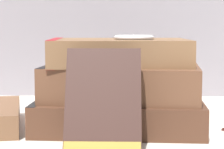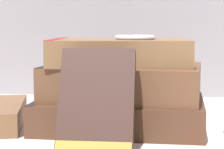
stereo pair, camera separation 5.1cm
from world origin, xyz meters
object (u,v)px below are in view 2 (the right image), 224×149
(book_flat_middle, at_px, (120,82))
(book_flat_bottom, at_px, (117,113))
(pocket_watch, at_px, (135,37))
(book_leaning_front, at_px, (97,104))
(book_flat_top, at_px, (117,52))

(book_flat_middle, bearing_deg, book_flat_bottom, -136.72)
(book_flat_bottom, xyz_separation_m, pocket_watch, (0.03, -0.00, 0.11))
(book_flat_bottom, distance_m, book_leaning_front, 0.13)
(book_flat_bottom, height_order, book_flat_top, book_flat_top)
(book_leaning_front, bearing_deg, book_flat_bottom, 84.30)
(book_flat_top, bearing_deg, book_flat_bottom, -77.62)
(book_flat_middle, xyz_separation_m, book_flat_top, (-0.01, -0.00, 0.04))
(book_flat_top, height_order, pocket_watch, pocket_watch)
(book_flat_middle, distance_m, book_leaning_front, 0.13)
(book_flat_bottom, relative_size, book_flat_top, 1.20)
(book_flat_bottom, bearing_deg, book_flat_top, 107.63)
(book_leaning_front, bearing_deg, pocket_watch, 72.42)
(book_flat_bottom, height_order, book_flat_middle, book_flat_middle)
(book_leaning_front, distance_m, pocket_watch, 0.15)
(book_flat_top, relative_size, pocket_watch, 3.31)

